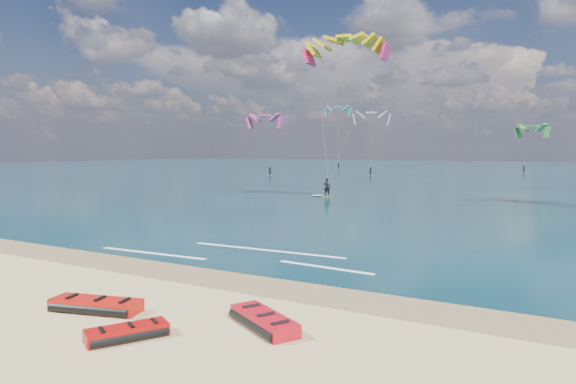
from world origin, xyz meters
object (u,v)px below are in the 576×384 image
object	(u,v)px
packed_kite_left	(96,311)
kitesurfer_main	(337,110)
packed_kite_right	(127,339)
packed_kite_mid	(264,327)

from	to	relation	value
packed_kite_left	kitesurfer_main	distance (m)	35.39
packed_kite_left	packed_kite_right	distance (m)	2.66
packed_kite_left	packed_kite_mid	size ratio (longest dim) A/B	1.09
packed_kite_left	kitesurfer_main	size ratio (longest dim) A/B	0.18
packed_kite_right	kitesurfer_main	xyz separation A→B (m)	(-9.96, 34.67, 8.24)
packed_kite_right	kitesurfer_main	size ratio (longest dim) A/B	0.14
kitesurfer_main	packed_kite_right	bearing A→B (deg)	-88.20
packed_kite_left	packed_kite_right	xyz separation A→B (m)	(2.42, -1.10, 0.00)
packed_kite_left	packed_kite_right	size ratio (longest dim) A/B	1.34
packed_kite_left	packed_kite_mid	bearing A→B (deg)	-1.11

